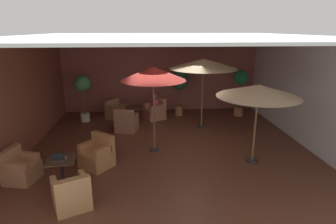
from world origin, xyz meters
TOP-DOWN VIEW (x-y plane):
  - ground_plane at (0.00, 0.00)m, footprint 9.06×8.79m
  - wall_back_brick at (0.00, 4.36)m, footprint 9.06×0.08m
  - wall_left_accent at (-4.49, 0.00)m, footprint 0.08×8.79m
  - wall_right_plain at (4.49, 0.00)m, footprint 0.08×8.79m
  - ceiling_slab at (0.00, 0.00)m, footprint 9.06×8.79m
  - cafe_table_front_left at (-2.87, -2.10)m, footprint 0.74×0.74m
  - armchair_front_left_north at (-3.98, -1.87)m, footprint 0.84×0.88m
  - armchair_front_left_east at (-2.41, -3.13)m, footprint 0.98×1.01m
  - armchair_front_left_south at (-2.14, -1.23)m, footprint 1.07×1.06m
  - cafe_table_front_right at (-1.23, 2.53)m, footprint 0.72×0.72m
  - armchair_front_right_north at (-1.48, 1.54)m, footprint 0.91×0.93m
  - armchair_front_right_east at (-0.33, 3.00)m, footprint 1.01×0.98m
  - armchair_front_right_south at (-2.01, 3.18)m, footprint 1.04×1.04m
  - patio_umbrella_tall_red at (1.43, 1.72)m, footprint 2.55×2.55m
  - patio_umbrella_center_beige at (2.32, -1.34)m, footprint 2.29×2.29m
  - patio_umbrella_near_wall at (-0.50, -0.31)m, footprint 1.96×1.96m
  - potted_tree_left_corner at (0.75, 3.40)m, footprint 0.82×0.82m
  - potted_tree_mid_left at (-3.29, 2.90)m, footprint 0.68×0.68m
  - potted_tree_mid_right at (3.40, 3.13)m, footprint 0.63×0.63m
  - patron_blue_shirt at (-0.37, 2.98)m, footprint 0.38×0.45m
  - iced_drink_cup at (-2.83, -2.05)m, footprint 0.08×0.08m
  - open_laptop at (-2.90, -2.14)m, footprint 0.31×0.23m

SIDE VIEW (x-z plane):
  - ground_plane at x=0.00m, z-range -0.02..0.00m
  - armchair_front_right_south at x=-2.01m, z-range -0.11..0.71m
  - armchair_front_left_east at x=-2.41m, z-range -0.10..0.72m
  - armchair_front_left_north at x=-3.98m, z-range -0.11..0.75m
  - armchair_front_right_north at x=-1.48m, z-range -0.13..0.77m
  - armchair_front_left_south at x=-2.14m, z-range -0.12..0.78m
  - armchair_front_right_east at x=-0.33m, z-range -0.11..0.79m
  - cafe_table_front_left at x=-2.87m, z-range 0.16..0.83m
  - cafe_table_front_right at x=-1.23m, z-range 0.17..0.83m
  - open_laptop at x=-2.90m, z-range 0.61..0.81m
  - iced_drink_cup at x=-2.83m, z-range 0.66..0.77m
  - patron_blue_shirt at x=-0.37m, z-range 0.41..1.05m
  - potted_tree_mid_left at x=-3.29m, z-range 0.43..2.39m
  - potted_tree_mid_right at x=3.40m, z-range 0.40..2.43m
  - potted_tree_left_corner at x=0.75m, z-range 0.47..2.49m
  - wall_back_brick at x=0.00m, z-range 0.00..3.49m
  - wall_left_accent at x=-4.49m, z-range 0.00..3.49m
  - wall_right_plain at x=4.49m, z-range 0.00..3.49m
  - patio_umbrella_center_beige at x=2.32m, z-range 0.97..3.26m
  - patio_umbrella_near_wall at x=-0.50m, z-range 1.12..3.79m
  - patio_umbrella_tall_red at x=1.43m, z-range 1.15..3.83m
  - ceiling_slab at x=0.00m, z-range 3.49..3.55m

